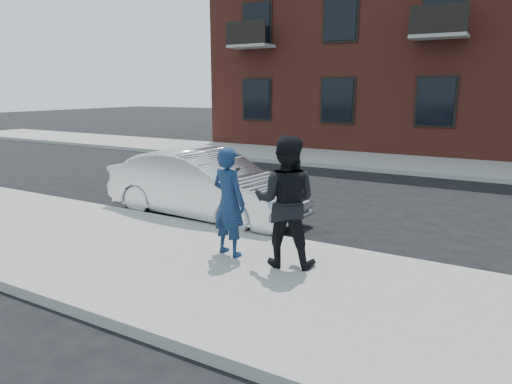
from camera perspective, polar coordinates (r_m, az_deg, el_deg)
The scene contains 9 objects.
ground at distance 6.51m, azimuth 1.36°, elevation -11.32°, with size 100.00×100.00×0.00m, color black.
near_sidewalk at distance 6.28m, azimuth 0.26°, elevation -11.51°, with size 50.00×3.50×0.15m, color gray.
near_curb at distance 7.79m, azimuth 6.81°, elevation -6.69°, with size 50.00×0.10×0.15m, color #999691.
far_sidewalk at distance 16.92m, azimuth 19.74°, elevation 3.22°, with size 50.00×3.50×0.15m, color gray.
far_curb at distance 15.18m, azimuth 18.53°, elevation 2.29°, with size 50.00×0.10×0.15m, color #999691.
apartment_building at distance 23.52m, azimuth 29.16°, elevation 19.78°, with size 24.30×10.30×12.30m.
silver_sedan at distance 9.54m, azimuth -6.44°, elevation 0.92°, with size 1.51×4.33×1.43m, color silver.
man_hoodie at distance 6.91m, azimuth -3.43°, elevation -1.26°, with size 0.68×0.55×1.67m.
man_peacoat at distance 6.49m, azimuth 3.70°, elevation -1.20°, with size 1.08×0.94×1.88m.
Camera 1 is at (2.80, -5.24, 2.65)m, focal length 32.00 mm.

